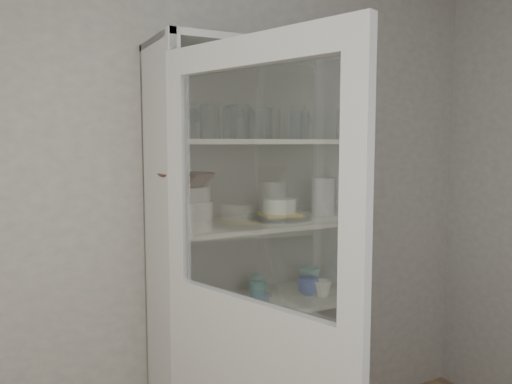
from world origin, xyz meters
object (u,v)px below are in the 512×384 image
goblet_0 (193,123)px  white_canister (174,298)px  yellow_trivet (279,214)px  white_ramekin (279,206)px  plate_stack_front (187,215)px  plate_stack_back (189,215)px  mug_blue (309,286)px  goblet_3 (306,126)px  goblet_2 (246,121)px  cream_dish (222,378)px  measuring_cups (218,306)px  grey_bowl_stack (323,197)px  teal_jar (257,287)px  cupboard_door (253,363)px  glass_platter (279,217)px  pantry_cabinet (250,282)px  tin_box (314,359)px  terracotta_bowl (186,180)px  cream_bowl (187,194)px  goblet_1 (231,121)px  mug_white (323,289)px  mug_teal (310,277)px

goblet_0 → white_canister: goblet_0 is taller
yellow_trivet → white_ramekin: white_ramekin is taller
plate_stack_front → plate_stack_back: 0.22m
mug_blue → goblet_3: bearing=60.9°
goblet_2 → white_canister: (-0.39, -0.02, -0.83)m
yellow_trivet → cream_dish: 0.86m
goblet_3 → measuring_cups: (-0.58, -0.15, -0.86)m
goblet_2 → goblet_3: goblet_2 is taller
white_ramekin → grey_bowl_stack: size_ratio=0.84×
teal_jar → cream_dish: size_ratio=0.48×
cupboard_door → measuring_cups: 0.62m
glass_platter → cream_dish: 0.84m
pantry_cabinet → grey_bowl_stack: pantry_cabinet is taller
grey_bowl_stack → pantry_cabinet: bearing=173.1°
measuring_cups → tin_box: measuring_cups is taller
terracotta_bowl → cream_bowl: bearing=180.0°
goblet_0 → goblet_2: size_ratio=0.87×
goblet_1 → goblet_3: (0.44, -0.01, -0.02)m
white_ramekin → mug_white: 0.48m
yellow_trivet → cream_dish: bearing=-179.2°
measuring_cups → white_canister: white_canister is taller
yellow_trivet → mug_white: yellow_trivet is taller
pantry_cabinet → cupboard_door: size_ratio=1.05×
terracotta_bowl → mug_white: (0.71, -0.04, -0.58)m
mug_teal → yellow_trivet: bearing=172.4°
glass_platter → grey_bowl_stack: 0.29m
goblet_2 → terracotta_bowl: 0.47m
cupboard_door → plate_stack_front: cupboard_door is taller
plate_stack_back → pantry_cabinet: bearing=-13.9°
pantry_cabinet → yellow_trivet: 0.38m
plate_stack_front → mug_teal: size_ratio=2.01×
pantry_cabinet → cupboard_door: 0.80m
goblet_2 → plate_stack_front: goblet_2 is taller
grey_bowl_stack → white_canister: grey_bowl_stack is taller
mug_white → teal_jar: size_ratio=0.88×
cream_bowl → yellow_trivet: bearing=8.3°
teal_jar → grey_bowl_stack: bearing=-6.3°
goblet_1 → teal_jar: goblet_1 is taller
plate_stack_front → yellow_trivet: plate_stack_front is taller
plate_stack_front → cream_bowl: bearing=180.0°
measuring_cups → cupboard_door: bearing=-101.8°
white_canister → yellow_trivet: bearing=-4.3°
white_ramekin → mug_blue: (0.15, -0.05, -0.42)m
goblet_1 → cream_bowl: goblet_1 is taller
mug_blue → goblet_2: bearing=156.8°
mug_teal → tin_box: size_ratio=0.54×
white_ramekin → grey_bowl_stack: 0.28m
plate_stack_front → teal_jar: plate_stack_front is taller
measuring_cups → cream_dish: 0.39m
yellow_trivet → white_canister: yellow_trivet is taller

